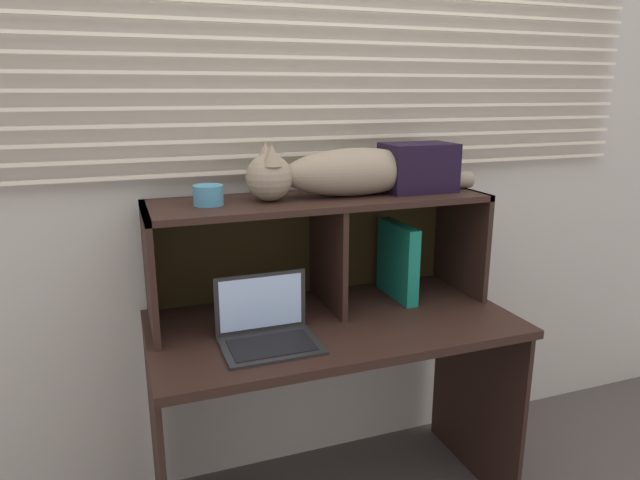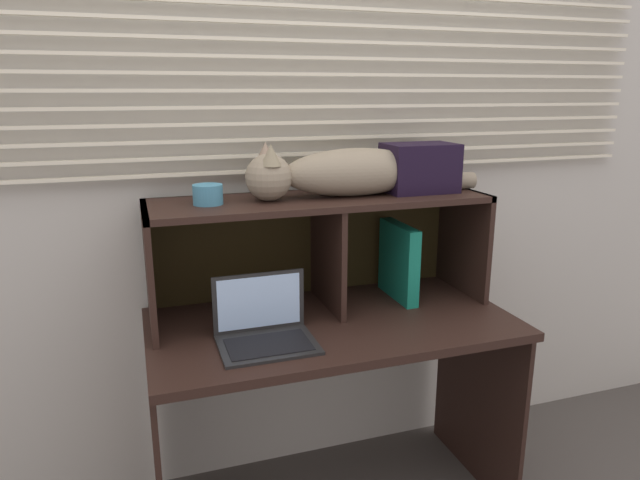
% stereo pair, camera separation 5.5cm
% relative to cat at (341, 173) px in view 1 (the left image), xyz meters
% --- Properties ---
extents(back_panel_with_blinds, '(4.40, 0.08, 2.50)m').
position_rel_cat_xyz_m(back_panel_with_blinds, '(-0.08, 0.23, 0.01)').
color(back_panel_with_blinds, beige).
rests_on(back_panel_with_blinds, ground).
extents(desk, '(1.25, 0.65, 0.76)m').
position_rel_cat_xyz_m(desk, '(-0.08, -0.13, -0.65)').
color(desk, black).
rests_on(desk, ground).
extents(hutch_shelf_unit, '(1.20, 0.36, 0.41)m').
position_rel_cat_xyz_m(hutch_shelf_unit, '(-0.08, 0.03, -0.20)').
color(hutch_shelf_unit, black).
rests_on(hutch_shelf_unit, desk).
extents(cat, '(0.88, 0.18, 0.20)m').
position_rel_cat_xyz_m(cat, '(0.00, 0.00, 0.00)').
color(cat, gray).
rests_on(cat, hutch_shelf_unit).
extents(laptop, '(0.30, 0.23, 0.21)m').
position_rel_cat_xyz_m(laptop, '(-0.34, -0.23, -0.45)').
color(laptop, black).
rests_on(laptop, desk).
extents(binder_upright, '(0.05, 0.26, 0.29)m').
position_rel_cat_xyz_m(binder_upright, '(0.24, -0.00, -0.35)').
color(binder_upright, '#147B61').
rests_on(binder_upright, desk).
extents(book_stack, '(0.17, 0.22, 0.03)m').
position_rel_cat_xyz_m(book_stack, '(-0.34, -0.01, -0.47)').
color(book_stack, '#325574').
rests_on(book_stack, desk).
extents(small_basket, '(0.10, 0.10, 0.07)m').
position_rel_cat_xyz_m(small_basket, '(-0.47, -0.00, -0.05)').
color(small_basket, teal).
rests_on(small_basket, hutch_shelf_unit).
extents(storage_box, '(0.26, 0.17, 0.18)m').
position_rel_cat_xyz_m(storage_box, '(0.31, -0.00, 0.01)').
color(storage_box, black).
rests_on(storage_box, hutch_shelf_unit).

